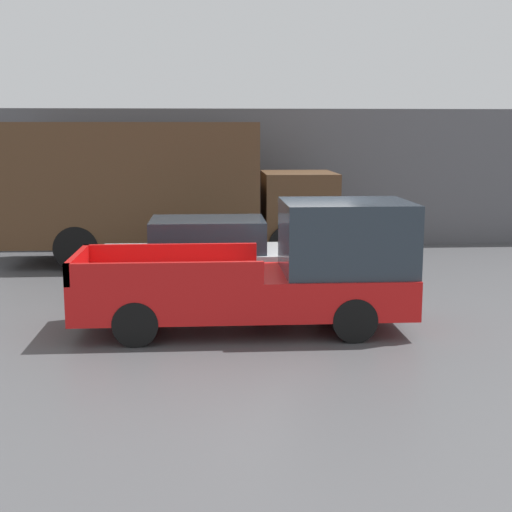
{
  "coord_description": "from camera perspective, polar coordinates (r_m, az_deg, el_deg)",
  "views": [
    {
      "loc": [
        -1.51,
        -12.79,
        3.4
      ],
      "look_at": [
        -0.67,
        0.1,
        1.1
      ],
      "focal_mm": 50.0,
      "sensor_mm": 36.0,
      "label": 1
    }
  ],
  "objects": [
    {
      "name": "delivery_truck",
      "position": [
        18.51,
        -7.93,
        5.41
      ],
      "size": [
        8.38,
        2.36,
        3.58
      ],
      "color": "#4C331E",
      "rests_on": "ground"
    },
    {
      "name": "pickup_truck",
      "position": [
        12.19,
        1.84,
        -1.25
      ],
      "size": [
        5.67,
        1.95,
        2.21
      ],
      "color": "red",
      "rests_on": "ground"
    },
    {
      "name": "car",
      "position": [
        14.89,
        -4.21,
        0.04
      ],
      "size": [
        4.27,
        1.91,
        1.58
      ],
      "color": "#B7BABF",
      "rests_on": "ground"
    },
    {
      "name": "ground_plane",
      "position": [
        13.32,
        2.89,
        -4.72
      ],
      "size": [
        60.0,
        60.0,
        0.0
      ],
      "primitive_type": "plane",
      "color": "#4C4C4F"
    },
    {
      "name": "building_wall",
      "position": [
        21.0,
        0.38,
        6.25
      ],
      "size": [
        28.0,
        0.15,
        3.99
      ],
      "color": "#56565B",
      "rests_on": "ground"
    }
  ]
}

